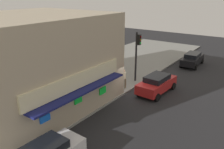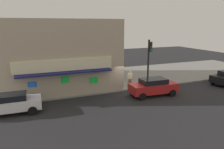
{
  "view_description": "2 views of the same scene",
  "coord_description": "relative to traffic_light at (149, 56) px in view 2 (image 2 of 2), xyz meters",
  "views": [
    {
      "loc": [
        -15.78,
        -9.69,
        8.28
      ],
      "look_at": [
        -0.73,
        1.07,
        1.7
      ],
      "focal_mm": 37.43,
      "sensor_mm": 36.0,
      "label": 1
    },
    {
      "loc": [
        -8.72,
        -17.72,
        6.36
      ],
      "look_at": [
        -1.44,
        0.46,
        1.68
      ],
      "focal_mm": 33.83,
      "sensor_mm": 36.0,
      "label": 2
    }
  ],
  "objects": [
    {
      "name": "ground_plane",
      "position": [
        -2.7,
        -0.64,
        -3.17
      ],
      "size": [
        65.65,
        65.65,
        0.0
      ],
      "primitive_type": "plane",
      "color": "#232326"
    },
    {
      "name": "sidewalk",
      "position": [
        -2.7,
        4.42,
        -3.1
      ],
      "size": [
        43.76,
        10.13,
        0.15
      ],
      "primitive_type": "cube",
      "color": "gray",
      "rests_on": "ground_plane"
    },
    {
      "name": "corner_building",
      "position": [
        -8.6,
        4.12,
        0.31
      ],
      "size": [
        11.03,
        10.24,
        6.67
      ],
      "color": "tan",
      "rests_on": "sidewalk"
    },
    {
      "name": "traffic_light",
      "position": [
        0.0,
        0.0,
        0.0
      ],
      "size": [
        0.32,
        0.58,
        4.7
      ],
      "color": "black",
      "rests_on": "sidewalk"
    },
    {
      "name": "fire_hydrant",
      "position": [
        -6.04,
        -0.15,
        -2.67
      ],
      "size": [
        0.47,
        0.23,
        0.73
      ],
      "color": "gold",
      "rests_on": "sidewalk"
    },
    {
      "name": "trash_can",
      "position": [
        -4.25,
        0.85,
        -2.55
      ],
      "size": [
        0.46,
        0.46,
        0.95
      ],
      "primitive_type": "cylinder",
      "color": "#2D2D2D",
      "rests_on": "sidewalk"
    },
    {
      "name": "pedestrian",
      "position": [
        -2.08,
        0.1,
        -2.1
      ],
      "size": [
        0.54,
        0.51,
        1.69
      ],
      "color": "brown",
      "rests_on": "sidewalk"
    },
    {
      "name": "potted_plant_by_doorway",
      "position": [
        -6.73,
        1.64,
        -2.57
      ],
      "size": [
        0.57,
        0.57,
        0.87
      ],
      "color": "gray",
      "rests_on": "sidewalk"
    },
    {
      "name": "potted_plant_by_window",
      "position": [
        -9.64,
        1.21,
        -2.4
      ],
      "size": [
        0.76,
        0.76,
        1.05
      ],
      "color": "brown",
      "rests_on": "sidewalk"
    },
    {
      "name": "parked_car_red",
      "position": [
        -1.08,
        -2.63,
        -2.35
      ],
      "size": [
        4.37,
        2.16,
        1.57
      ],
      "color": "#AD1E1E",
      "rests_on": "ground_plane"
    },
    {
      "name": "parked_car_white",
      "position": [
        -12.95,
        -2.3,
        -2.39
      ],
      "size": [
        4.37,
        2.0,
        1.48
      ],
      "color": "silver",
      "rests_on": "ground_plane"
    }
  ]
}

